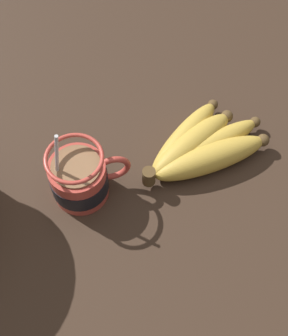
# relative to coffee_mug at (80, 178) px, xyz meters

# --- Properties ---
(table) EXTENTS (1.34, 1.34, 0.04)m
(table) POSITION_rel_coffee_mug_xyz_m (0.04, -0.02, -0.06)
(table) COLOR #332319
(table) RESTS_ON ground
(coffee_mug) EXTENTS (0.12, 0.08, 0.15)m
(coffee_mug) POSITION_rel_coffee_mug_xyz_m (0.00, 0.00, 0.00)
(coffee_mug) COLOR #B23D33
(coffee_mug) RESTS_ON table
(banana_bunch) EXTENTS (0.21, 0.15, 0.04)m
(banana_bunch) POSITION_rel_coffee_mug_xyz_m (0.19, 0.02, -0.02)
(banana_bunch) COLOR #4C381E
(banana_bunch) RESTS_ON table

